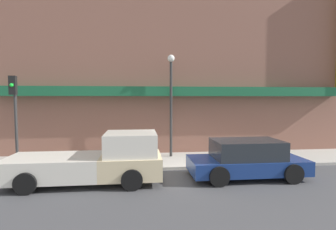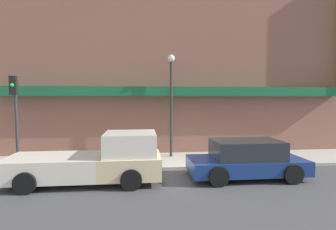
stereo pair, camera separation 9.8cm
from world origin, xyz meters
name	(u,v)px [view 1 (the left image)]	position (x,y,z in m)	size (l,w,h in m)	color
ground_plane	(187,170)	(0.00, 0.00, 0.00)	(80.00, 80.00, 0.00)	#424244
sidewalk	(182,160)	(0.00, 1.53, 0.07)	(36.00, 3.06, 0.13)	#ADA89E
building	(174,58)	(0.02, 4.54, 5.50)	(19.80, 3.80, 11.03)	brown
pickup_truck	(97,161)	(-3.66, -1.34, 0.81)	(5.53, 2.20, 1.85)	beige
parked_car	(246,159)	(2.11, -1.34, 0.73)	(4.50, 2.11, 1.49)	navy
fire_hydrant	(229,155)	(2.15, 0.84, 0.44)	(0.21, 0.21, 0.61)	red
street_lamp	(171,93)	(-0.46, 2.15, 3.40)	(0.36, 0.36, 5.19)	#2D2D2D
traffic_light	(15,105)	(-7.38, 0.72, 2.83)	(0.28, 0.42, 3.95)	#2D2D2D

